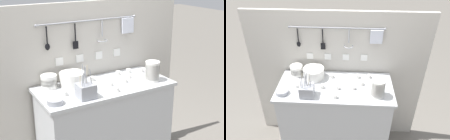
% 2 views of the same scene
% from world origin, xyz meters
% --- Properties ---
extents(counter, '(1.19, 0.55, 0.96)m').
position_xyz_m(counter, '(0.00, 0.00, 0.48)').
color(counter, '#B7BABC').
rests_on(counter, ground).
extents(back_wall, '(1.99, 0.11, 1.65)m').
position_xyz_m(back_wall, '(0.00, 0.31, 0.83)').
color(back_wall, '#BCB7AD').
rests_on(back_wall, ground).
extents(bowl_stack_nested_right, '(0.14, 0.14, 0.11)m').
position_xyz_m(bowl_stack_nested_right, '(-0.44, 0.19, 1.02)').
color(bowl_stack_nested_right, silver).
rests_on(bowl_stack_nested_right, counter).
extents(bowl_stack_short_front, '(0.13, 0.13, 0.18)m').
position_xyz_m(bowl_stack_short_front, '(0.42, -0.13, 1.05)').
color(bowl_stack_short_front, silver).
rests_on(bowl_stack_short_front, counter).
extents(plate_stack, '(0.22, 0.22, 0.12)m').
position_xyz_m(plate_stack, '(-0.24, 0.14, 1.02)').
color(plate_stack, silver).
rests_on(plate_stack, counter).
extents(steel_mixing_bowl, '(0.12, 0.12, 0.04)m').
position_xyz_m(steel_mixing_bowl, '(-0.51, -0.15, 0.98)').
color(steel_mixing_bowl, '#93969E').
rests_on(steel_mixing_bowl, counter).
extents(cutlery_caddy, '(0.13, 0.13, 0.27)m').
position_xyz_m(cutlery_caddy, '(-0.26, -0.16, 1.02)').
color(cutlery_caddy, '#93969E').
rests_on(cutlery_caddy, counter).
extents(cup_back_left, '(0.04, 0.04, 0.04)m').
position_xyz_m(cup_back_left, '(0.27, 0.04, 0.98)').
color(cup_back_left, silver).
rests_on(cup_back_left, counter).
extents(cup_beside_plates, '(0.04, 0.04, 0.04)m').
position_xyz_m(cup_beside_plates, '(0.03, -0.05, 0.98)').
color(cup_beside_plates, silver).
rests_on(cup_beside_plates, counter).
extents(cup_edge_far, '(0.04, 0.04, 0.04)m').
position_xyz_m(cup_edge_far, '(0.19, -0.04, 0.98)').
color(cup_edge_far, silver).
rests_on(cup_edge_far, counter).
extents(cup_by_caddy, '(0.04, 0.04, 0.04)m').
position_xyz_m(cup_by_caddy, '(0.47, 0.11, 0.98)').
color(cup_by_caddy, silver).
rests_on(cup_by_caddy, counter).
extents(cup_centre, '(0.04, 0.04, 0.04)m').
position_xyz_m(cup_centre, '(0.01, -0.18, 0.98)').
color(cup_centre, silver).
rests_on(cup_centre, counter).
extents(cup_front_left, '(0.04, 0.04, 0.04)m').
position_xyz_m(cup_front_left, '(-0.13, -0.04, 0.98)').
color(cup_front_left, silver).
rests_on(cup_front_left, counter).
extents(cup_edge_near, '(0.04, 0.04, 0.04)m').
position_xyz_m(cup_edge_near, '(0.36, 0.17, 0.98)').
color(cup_edge_near, silver).
rests_on(cup_edge_near, counter).
extents(cup_back_right, '(0.04, 0.04, 0.04)m').
position_xyz_m(cup_back_right, '(0.24, 0.16, 0.98)').
color(cup_back_right, silver).
rests_on(cup_back_right, counter).
extents(cup_front_right, '(0.04, 0.04, 0.04)m').
position_xyz_m(cup_front_right, '(-0.04, 0.15, 0.98)').
color(cup_front_right, silver).
rests_on(cup_front_right, counter).
extents(cup_mid_row, '(0.04, 0.04, 0.04)m').
position_xyz_m(cup_mid_row, '(-0.39, -0.04, 0.98)').
color(cup_mid_row, silver).
rests_on(cup_mid_row, counter).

